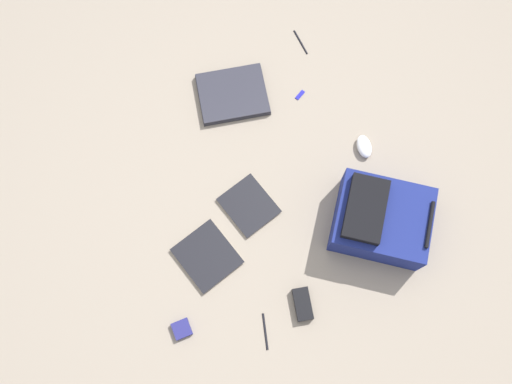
# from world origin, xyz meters

# --- Properties ---
(ground_plane) EXTENTS (4.15, 4.15, 0.00)m
(ground_plane) POSITION_xyz_m (0.00, 0.00, 0.00)
(ground_plane) COLOR gray
(backpack) EXTENTS (0.50, 0.48, 0.21)m
(backpack) POSITION_xyz_m (0.39, -0.35, 0.09)
(backpack) COLOR navy
(backpack) RESTS_ON ground_plane
(laptop) EXTENTS (0.35, 0.30, 0.03)m
(laptop) POSITION_xyz_m (0.03, 0.44, 0.02)
(laptop) COLOR #24242C
(laptop) RESTS_ON ground_plane
(book_blue) EXTENTS (0.28, 0.29, 0.02)m
(book_blue) POSITION_xyz_m (-0.33, -0.23, 0.01)
(book_blue) COLOR silver
(book_blue) RESTS_ON ground_plane
(book_red) EXTENTS (0.25, 0.27, 0.01)m
(book_red) POSITION_xyz_m (-0.09, -0.08, 0.01)
(book_red) COLOR silver
(book_red) RESTS_ON ground_plane
(computer_mouse) EXTENTS (0.08, 0.12, 0.04)m
(computer_mouse) POSITION_xyz_m (0.49, -0.01, 0.02)
(computer_mouse) COLOR silver
(computer_mouse) RESTS_ON ground_plane
(power_brick) EXTENTS (0.09, 0.14, 0.03)m
(power_brick) POSITION_xyz_m (-0.03, -0.56, 0.02)
(power_brick) COLOR black
(power_brick) RESTS_ON ground_plane
(pen_black) EXTENTS (0.04, 0.14, 0.01)m
(pen_black) POSITION_xyz_m (-0.21, -0.60, 0.00)
(pen_black) COLOR black
(pen_black) RESTS_ON ground_plane
(pen_blue) EXTENTS (0.02, 0.14, 0.01)m
(pen_blue) POSITION_xyz_m (0.43, 0.58, 0.00)
(pen_blue) COLOR black
(pen_blue) RESTS_ON ground_plane
(earbud_pouch) EXTENTS (0.07, 0.07, 0.02)m
(earbud_pouch) POSITION_xyz_m (-0.52, -0.47, 0.01)
(earbud_pouch) COLOR navy
(earbud_pouch) RESTS_ON ground_plane
(usb_stick) EXTENTS (0.05, 0.04, 0.01)m
(usb_stick) POSITION_xyz_m (0.32, 0.33, 0.00)
(usb_stick) COLOR #191999
(usb_stick) RESTS_ON ground_plane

